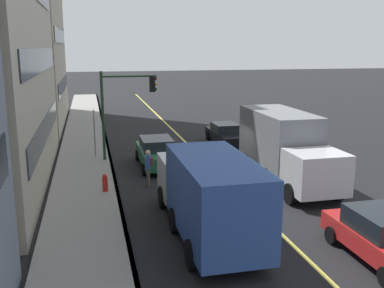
{
  "coord_description": "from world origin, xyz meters",
  "views": [
    {
      "loc": [
        -21.8,
        6.39,
        6.49
      ],
      "look_at": [
        -1.12,
        1.56,
        1.81
      ],
      "focal_mm": 41.44,
      "sensor_mm": 36.0,
      "label": 1
    }
  ],
  "objects_px": {
    "car_green": "(157,152)",
    "street_sign_post": "(94,130)",
    "car_red": "(383,236)",
    "car_black": "(226,134)",
    "truck_blue": "(208,193)",
    "pedestrian_with_backpack": "(148,165)",
    "traffic_light_mast": "(124,100)",
    "fire_hydrant": "(105,184)",
    "truck_gray": "(285,146)"
  },
  "relations": [
    {
      "from": "car_green",
      "to": "truck_gray",
      "type": "height_order",
      "value": "truck_gray"
    },
    {
      "from": "truck_gray",
      "to": "street_sign_post",
      "type": "xyz_separation_m",
      "value": [
        6.64,
        8.94,
        -0.04
      ]
    },
    {
      "from": "pedestrian_with_backpack",
      "to": "truck_blue",
      "type": "bearing_deg",
      "value": -167.89
    },
    {
      "from": "car_black",
      "to": "car_green",
      "type": "xyz_separation_m",
      "value": [
        -4.67,
        5.46,
        0.1
      ]
    },
    {
      "from": "pedestrian_with_backpack",
      "to": "traffic_light_mast",
      "type": "xyz_separation_m",
      "value": [
        5.16,
        0.62,
        2.47
      ]
    },
    {
      "from": "traffic_light_mast",
      "to": "street_sign_post",
      "type": "xyz_separation_m",
      "value": [
        0.85,
        1.73,
        -1.81
      ]
    },
    {
      "from": "car_black",
      "to": "street_sign_post",
      "type": "xyz_separation_m",
      "value": [
        -2.21,
        8.74,
        1.02
      ]
    },
    {
      "from": "truck_gray",
      "to": "traffic_light_mast",
      "type": "xyz_separation_m",
      "value": [
        5.78,
        7.21,
        1.77
      ]
    },
    {
      "from": "truck_blue",
      "to": "traffic_light_mast",
      "type": "relative_size",
      "value": 1.49
    },
    {
      "from": "street_sign_post",
      "to": "fire_hydrant",
      "type": "relative_size",
      "value": 3.1
    },
    {
      "from": "car_green",
      "to": "fire_hydrant",
      "type": "relative_size",
      "value": 5.04
    },
    {
      "from": "car_red",
      "to": "car_green",
      "type": "distance_m",
      "value": 13.53
    },
    {
      "from": "car_red",
      "to": "car_black",
      "type": "xyz_separation_m",
      "value": [
        17.2,
        -0.36,
        -0.08
      ]
    },
    {
      "from": "car_green",
      "to": "truck_gray",
      "type": "bearing_deg",
      "value": -126.47
    },
    {
      "from": "truck_blue",
      "to": "street_sign_post",
      "type": "relative_size",
      "value": 2.64
    },
    {
      "from": "car_black",
      "to": "car_green",
      "type": "bearing_deg",
      "value": 130.5
    },
    {
      "from": "truck_blue",
      "to": "car_black",
      "type": "bearing_deg",
      "value": -19.79
    },
    {
      "from": "fire_hydrant",
      "to": "traffic_light_mast",
      "type": "bearing_deg",
      "value": -13.81
    },
    {
      "from": "car_red",
      "to": "traffic_light_mast",
      "type": "xyz_separation_m",
      "value": [
        14.13,
        6.66,
        2.74
      ]
    },
    {
      "from": "car_black",
      "to": "traffic_light_mast",
      "type": "distance_m",
      "value": 8.16
    },
    {
      "from": "car_black",
      "to": "car_green",
      "type": "height_order",
      "value": "car_green"
    },
    {
      "from": "truck_gray",
      "to": "truck_blue",
      "type": "distance_m",
      "value": 7.54
    },
    {
      "from": "car_red",
      "to": "traffic_light_mast",
      "type": "height_order",
      "value": "traffic_light_mast"
    },
    {
      "from": "traffic_light_mast",
      "to": "street_sign_post",
      "type": "bearing_deg",
      "value": 63.72
    },
    {
      "from": "car_black",
      "to": "truck_gray",
      "type": "height_order",
      "value": "truck_gray"
    },
    {
      "from": "truck_blue",
      "to": "fire_hydrant",
      "type": "relative_size",
      "value": 8.18
    },
    {
      "from": "car_green",
      "to": "pedestrian_with_backpack",
      "type": "bearing_deg",
      "value": 165.41
    },
    {
      "from": "truck_gray",
      "to": "car_black",
      "type": "bearing_deg",
      "value": 1.28
    },
    {
      "from": "street_sign_post",
      "to": "truck_gray",
      "type": "bearing_deg",
      "value": -126.59
    },
    {
      "from": "car_red",
      "to": "pedestrian_with_backpack",
      "type": "bearing_deg",
      "value": 33.92
    },
    {
      "from": "truck_blue",
      "to": "street_sign_post",
      "type": "bearing_deg",
      "value": 16.87
    },
    {
      "from": "street_sign_post",
      "to": "truck_blue",
      "type": "bearing_deg",
      "value": -163.13
    },
    {
      "from": "car_red",
      "to": "car_black",
      "type": "distance_m",
      "value": 17.2
    },
    {
      "from": "car_black",
      "to": "car_red",
      "type": "bearing_deg",
      "value": 178.81
    },
    {
      "from": "car_black",
      "to": "pedestrian_with_backpack",
      "type": "bearing_deg",
      "value": 142.16
    },
    {
      "from": "truck_blue",
      "to": "street_sign_post",
      "type": "height_order",
      "value": "truck_blue"
    },
    {
      "from": "car_green",
      "to": "street_sign_post",
      "type": "bearing_deg",
      "value": 53.2
    },
    {
      "from": "street_sign_post",
      "to": "car_red",
      "type": "bearing_deg",
      "value": -150.77
    },
    {
      "from": "truck_gray",
      "to": "car_red",
      "type": "bearing_deg",
      "value": 176.2
    },
    {
      "from": "car_black",
      "to": "pedestrian_with_backpack",
      "type": "xyz_separation_m",
      "value": [
        -8.23,
        6.39,
        0.36
      ]
    },
    {
      "from": "car_red",
      "to": "street_sign_post",
      "type": "relative_size",
      "value": 1.49
    },
    {
      "from": "street_sign_post",
      "to": "car_black",
      "type": "bearing_deg",
      "value": -75.81
    },
    {
      "from": "car_red",
      "to": "truck_blue",
      "type": "distance_m",
      "value": 5.68
    },
    {
      "from": "car_black",
      "to": "fire_hydrant",
      "type": "bearing_deg",
      "value": 136.41
    },
    {
      "from": "car_black",
      "to": "fire_hydrant",
      "type": "distance_m",
      "value": 12.24
    },
    {
      "from": "truck_gray",
      "to": "street_sign_post",
      "type": "height_order",
      "value": "truck_gray"
    },
    {
      "from": "car_red",
      "to": "pedestrian_with_backpack",
      "type": "height_order",
      "value": "pedestrian_with_backpack"
    },
    {
      "from": "car_red",
      "to": "traffic_light_mast",
      "type": "bearing_deg",
      "value": 25.22
    },
    {
      "from": "pedestrian_with_backpack",
      "to": "car_red",
      "type": "bearing_deg",
      "value": -146.08
    },
    {
      "from": "car_green",
      "to": "traffic_light_mast",
      "type": "relative_size",
      "value": 0.92
    }
  ]
}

